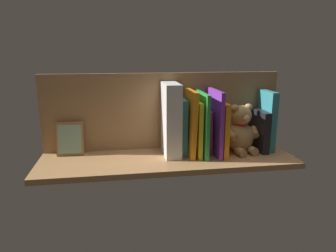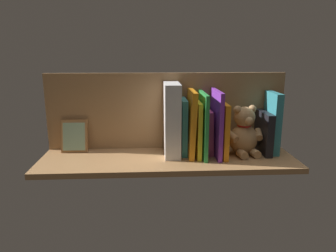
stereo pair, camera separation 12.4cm
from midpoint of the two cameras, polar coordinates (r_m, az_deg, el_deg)
ground_plane at (r=128.34cm, az=-2.79°, el=-6.16°), size 102.50×30.90×2.20cm
shelf_back_panel at (r=136.31cm, az=-3.48°, el=2.69°), size 102.50×1.50×32.95cm
book_0 at (r=140.56cm, az=15.07°, el=1.01°), size 2.92×14.00×25.41cm
book_1 at (r=139.15cm, az=13.78°, el=-0.74°), size 2.97×16.03×17.41cm
teddy_bear at (r=134.41cm, az=10.54°, el=-0.93°), size 16.42×14.54×20.53cm
book_2 at (r=131.13cm, az=6.72°, el=-0.28°), size 2.02×19.31×21.99cm
book_3 at (r=129.57cm, az=5.76°, el=0.67°), size 1.54×20.10×26.79cm
book_4 at (r=133.25cm, az=4.18°, el=-0.83°), size 3.34×13.07×18.29cm
book_5 at (r=128.48cm, az=3.38°, el=0.40°), size 1.39×19.95×25.93cm
book_6 at (r=129.37cm, az=2.33°, el=-0.27°), size 1.69×18.00×22.49cm
book_7 at (r=128.43cm, az=1.22°, el=0.59°), size 3.12×17.96×26.73cm
book_8 at (r=130.44cm, az=-0.17°, el=-0.04°), size 2.23×13.73×22.96cm
dictionary_thick_white at (r=127.51cm, az=-2.24°, el=1.15°), size 6.23×16.69×29.56cm
picture_frame_leaning at (r=136.90cm, az=-19.88°, el=-2.25°), size 10.91×4.57×13.83cm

